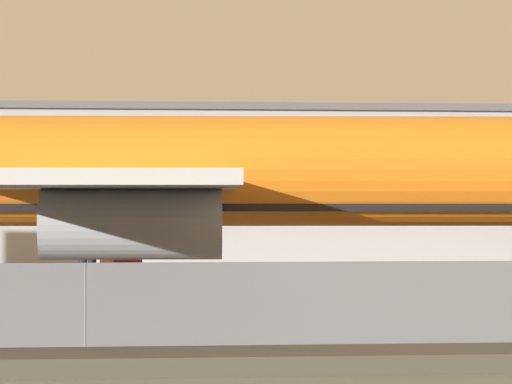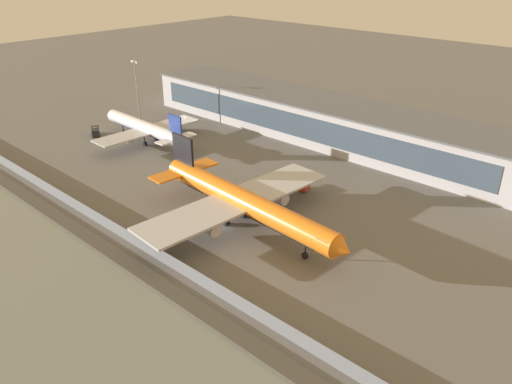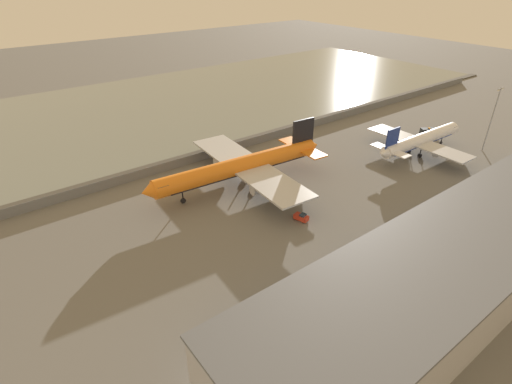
% 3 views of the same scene
% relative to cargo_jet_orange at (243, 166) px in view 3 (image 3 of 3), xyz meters
% --- Properties ---
extents(ground_plane, '(500.00, 500.00, 0.00)m').
position_rel_cargo_jet_orange_xyz_m(ground_plane, '(-2.30, -3.07, -5.33)').
color(ground_plane, '#66635E').
extents(waterfront_lagoon, '(320.00, 98.00, 0.01)m').
position_rel_cargo_jet_orange_xyz_m(waterfront_lagoon, '(-2.30, -74.07, -5.33)').
color(waterfront_lagoon, gray).
rests_on(waterfront_lagoon, ground).
extents(shoreline_seawall, '(320.00, 3.00, 0.50)m').
position_rel_cargo_jet_orange_xyz_m(shoreline_seawall, '(-2.30, -23.57, -5.08)').
color(shoreline_seawall, '#474238').
rests_on(shoreline_seawall, ground).
extents(perimeter_fence, '(280.00, 0.10, 2.57)m').
position_rel_cargo_jet_orange_xyz_m(perimeter_fence, '(-2.30, -19.07, -4.05)').
color(perimeter_fence, slate).
rests_on(perimeter_fence, ground).
extents(cargo_jet_orange, '(50.65, 43.87, 13.98)m').
position_rel_cargo_jet_orange_xyz_m(cargo_jet_orange, '(0.00, 0.00, 0.00)').
color(cargo_jet_orange, orange).
rests_on(cargo_jet_orange, ground).
extents(passenger_jet_white, '(37.26, 31.75, 11.07)m').
position_rel_cargo_jet_orange_xyz_m(passenger_jet_white, '(-53.02, 15.83, -1.11)').
color(passenger_jet_white, white).
rests_on(passenger_jet_white, ground).
extents(baggage_tug, '(2.30, 3.48, 1.80)m').
position_rel_cargo_jet_orange_xyz_m(baggage_tug, '(-0.68, 21.15, -4.53)').
color(baggage_tug, red).
rests_on(baggage_tug, ground).
extents(ops_van, '(5.55, 4.43, 2.48)m').
position_rel_cargo_jet_orange_xyz_m(ops_van, '(-69.05, 9.24, -4.06)').
color(ops_van, '#1E2328').
rests_on(ops_van, ground).
extents(terminal_building, '(118.81, 20.47, 11.19)m').
position_rel_cargo_jet_orange_xyz_m(terminal_building, '(-20.12, 52.52, 0.27)').
color(terminal_building, '#B2B2B7').
rests_on(terminal_building, ground).
extents(apron_light_mast_apron_west, '(3.20, 0.40, 19.18)m').
position_rel_cargo_jet_orange_xyz_m(apron_light_mast_apron_west, '(-70.76, 26.37, 5.52)').
color(apron_light_mast_apron_west, '#93969B').
rests_on(apron_light_mast_apron_west, ground).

